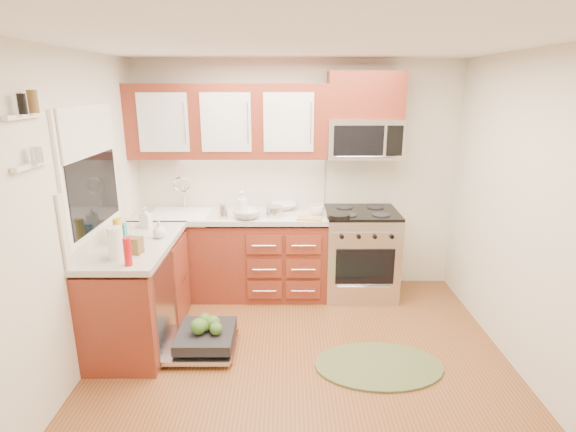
{
  "coord_description": "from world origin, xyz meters",
  "views": [
    {
      "loc": [
        -0.12,
        -3.15,
        2.23
      ],
      "look_at": [
        -0.11,
        0.85,
        1.06
      ],
      "focal_mm": 28.0,
      "sensor_mm": 36.0,
      "label": 1
    }
  ],
  "objects_px": {
    "sink": "(181,225)",
    "microwave": "(364,139)",
    "upper_cabinets": "(228,121)",
    "dishwasher": "(202,340)",
    "bowl_a": "(283,206)",
    "range": "(360,253)",
    "skillet": "(338,216)",
    "cutting_board": "(310,218)",
    "stock_pot": "(274,211)",
    "cup": "(317,211)",
    "paper_towel_roll": "(115,243)",
    "bowl_b": "(247,214)",
    "rug": "(379,365)"
  },
  "relations": [
    {
      "from": "rug",
      "to": "stock_pot",
      "type": "xyz_separation_m",
      "value": [
        -0.89,
        1.27,
        0.97
      ]
    },
    {
      "from": "dishwasher",
      "to": "paper_towel_roll",
      "type": "relative_size",
      "value": 2.72
    },
    {
      "from": "range",
      "to": "dishwasher",
      "type": "height_order",
      "value": "range"
    },
    {
      "from": "sink",
      "to": "microwave",
      "type": "bearing_deg",
      "value": 3.85
    },
    {
      "from": "dishwasher",
      "to": "upper_cabinets",
      "type": "bearing_deg",
      "value": 83.96
    },
    {
      "from": "microwave",
      "to": "bowl_b",
      "type": "distance_m",
      "value": 1.44
    },
    {
      "from": "cutting_board",
      "to": "bowl_a",
      "type": "height_order",
      "value": "bowl_a"
    },
    {
      "from": "rug",
      "to": "stock_pot",
      "type": "height_order",
      "value": "stock_pot"
    },
    {
      "from": "paper_towel_roll",
      "to": "bowl_a",
      "type": "relative_size",
      "value": 0.93
    },
    {
      "from": "dishwasher",
      "to": "cutting_board",
      "type": "relative_size",
      "value": 2.84
    },
    {
      "from": "range",
      "to": "cup",
      "type": "distance_m",
      "value": 0.7
    },
    {
      "from": "paper_towel_roll",
      "to": "cup",
      "type": "relative_size",
      "value": 1.86
    },
    {
      "from": "cup",
      "to": "range",
      "type": "bearing_deg",
      "value": 10.71
    },
    {
      "from": "sink",
      "to": "bowl_a",
      "type": "relative_size",
      "value": 2.23
    },
    {
      "from": "dishwasher",
      "to": "skillet",
      "type": "height_order",
      "value": "skillet"
    },
    {
      "from": "skillet",
      "to": "cutting_board",
      "type": "bearing_deg",
      "value": 172.05
    },
    {
      "from": "dishwasher",
      "to": "cutting_board",
      "type": "xyz_separation_m",
      "value": [
        0.97,
        0.92,
        0.83
      ]
    },
    {
      "from": "cutting_board",
      "to": "paper_towel_roll",
      "type": "bearing_deg",
      "value": -145.33
    },
    {
      "from": "range",
      "to": "sink",
      "type": "height_order",
      "value": "range"
    },
    {
      "from": "cutting_board",
      "to": "bowl_b",
      "type": "distance_m",
      "value": 0.64
    },
    {
      "from": "upper_cabinets",
      "to": "dishwasher",
      "type": "distance_m",
      "value": 2.19
    },
    {
      "from": "dishwasher",
      "to": "stock_pot",
      "type": "xyz_separation_m",
      "value": [
        0.61,
        1.02,
        0.88
      ]
    },
    {
      "from": "upper_cabinets",
      "to": "cutting_board",
      "type": "relative_size",
      "value": 8.33
    },
    {
      "from": "stock_pot",
      "to": "dishwasher",
      "type": "bearing_deg",
      "value": -120.85
    },
    {
      "from": "cutting_board",
      "to": "cup",
      "type": "relative_size",
      "value": 1.79
    },
    {
      "from": "cutting_board",
      "to": "bowl_b",
      "type": "height_order",
      "value": "bowl_b"
    },
    {
      "from": "microwave",
      "to": "rug",
      "type": "height_order",
      "value": "microwave"
    },
    {
      "from": "rug",
      "to": "paper_towel_roll",
      "type": "xyz_separation_m",
      "value": [
        -2.09,
        0.08,
        1.04
      ]
    },
    {
      "from": "skillet",
      "to": "stock_pot",
      "type": "bearing_deg",
      "value": 167.58
    },
    {
      "from": "upper_cabinets",
      "to": "microwave",
      "type": "bearing_deg",
      "value": -1.02
    },
    {
      "from": "dishwasher",
      "to": "cutting_board",
      "type": "height_order",
      "value": "cutting_board"
    },
    {
      "from": "upper_cabinets",
      "to": "rug",
      "type": "distance_m",
      "value": 2.76
    },
    {
      "from": "dishwasher",
      "to": "cup",
      "type": "distance_m",
      "value": 1.73
    },
    {
      "from": "paper_towel_roll",
      "to": "cutting_board",
      "type": "bearing_deg",
      "value": 34.67
    },
    {
      "from": "range",
      "to": "stock_pot",
      "type": "height_order",
      "value": "stock_pot"
    },
    {
      "from": "range",
      "to": "stock_pot",
      "type": "bearing_deg",
      "value": -173.42
    },
    {
      "from": "stock_pot",
      "to": "paper_towel_roll",
      "type": "relative_size",
      "value": 0.69
    },
    {
      "from": "bowl_b",
      "to": "sink",
      "type": "bearing_deg",
      "value": 166.79
    },
    {
      "from": "upper_cabinets",
      "to": "sink",
      "type": "relative_size",
      "value": 3.31
    },
    {
      "from": "range",
      "to": "bowl_a",
      "type": "height_order",
      "value": "bowl_a"
    },
    {
      "from": "range",
      "to": "dishwasher",
      "type": "bearing_deg",
      "value": -143.73
    },
    {
      "from": "stock_pot",
      "to": "bowl_b",
      "type": "height_order",
      "value": "stock_pot"
    },
    {
      "from": "range",
      "to": "skillet",
      "type": "bearing_deg",
      "value": -138.24
    },
    {
      "from": "range",
      "to": "cutting_board",
      "type": "xyz_separation_m",
      "value": [
        -0.57,
        -0.21,
        0.46
      ]
    },
    {
      "from": "dishwasher",
      "to": "cutting_board",
      "type": "bearing_deg",
      "value": 43.38
    },
    {
      "from": "cup",
      "to": "sink",
      "type": "bearing_deg",
      "value": 176.81
    },
    {
      "from": "range",
      "to": "paper_towel_roll",
      "type": "relative_size",
      "value": 3.7
    },
    {
      "from": "skillet",
      "to": "bowl_a",
      "type": "height_order",
      "value": "same"
    },
    {
      "from": "upper_cabinets",
      "to": "dishwasher",
      "type": "height_order",
      "value": "upper_cabinets"
    },
    {
      "from": "stock_pot",
      "to": "cutting_board",
      "type": "height_order",
      "value": "stock_pot"
    }
  ]
}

